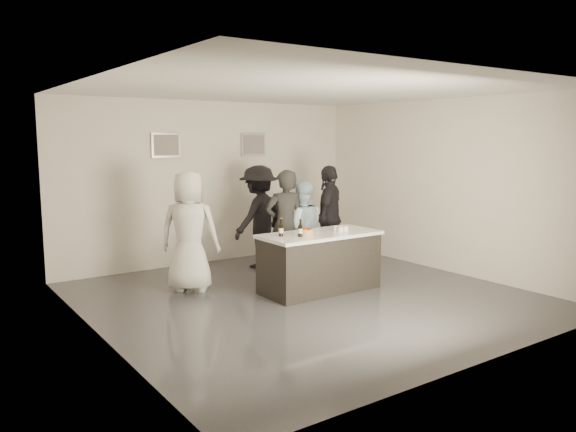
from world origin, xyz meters
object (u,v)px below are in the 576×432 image
object	(u,v)px
cake	(306,232)
person_guest_right	(329,217)
bar_counter	(320,262)
person_main_black	(285,226)
person_guest_left	(189,231)
beer_bottle_a	(281,227)
beer_bottle_b	(300,228)
person_main_blue	(302,229)
person_guest_back	(259,217)

from	to	relation	value
cake	person_guest_right	size ratio (longest dim) A/B	0.13
bar_counter	cake	xyz separation A→B (m)	(-0.27, 0.00, 0.49)
person_main_black	person_guest_left	size ratio (longest dim) A/B	0.98
beer_bottle_a	beer_bottle_b	bearing A→B (deg)	-41.98
beer_bottle_a	person_guest_left	distance (m)	1.44
person_guest_left	bar_counter	bearing A→B (deg)	-174.37
beer_bottle_a	person_guest_left	size ratio (longest dim) A/B	0.14
cake	person_guest_left	xyz separation A→B (m)	(-1.35, 1.15, -0.01)
beer_bottle_a	person_main_blue	bearing A→B (deg)	39.36
person_guest_right	bar_counter	bearing A→B (deg)	9.18
beer_bottle_b	person_guest_left	distance (m)	1.72
person_guest_right	person_guest_back	size ratio (longest dim) A/B	1.00
cake	beer_bottle_a	world-z (taller)	beer_bottle_a
person_main_blue	person_main_black	bearing A→B (deg)	30.45
person_guest_back	person_guest_left	bearing A→B (deg)	2.88
beer_bottle_b	person_main_black	world-z (taller)	person_main_black
cake	beer_bottle_a	distance (m)	0.40
bar_counter	person_guest_left	distance (m)	2.04
cake	person_guest_back	xyz separation A→B (m)	(0.37, 1.90, -0.02)
bar_counter	person_guest_right	bearing A→B (deg)	45.75
person_guest_right	person_guest_back	xyz separation A→B (m)	(-1.01, 0.77, -0.00)
person_guest_left	person_main_black	bearing A→B (deg)	-151.85
bar_counter	beer_bottle_b	size ratio (longest dim) A/B	7.15
beer_bottle_a	person_main_black	xyz separation A→B (m)	(0.56, 0.71, -0.12)
person_main_black	person_guest_back	size ratio (longest dim) A/B	0.99
person_guest_right	cake	bearing A→B (deg)	2.90
bar_counter	person_guest_left	xyz separation A→B (m)	(-1.62, 1.15, 0.48)
cake	person_guest_left	world-z (taller)	person_guest_left
cake	beer_bottle_a	size ratio (longest dim) A/B	0.91
cake	person_main_black	size ratio (longest dim) A/B	0.13
bar_counter	person_main_black	distance (m)	0.93
person_guest_left	beer_bottle_a	bearing A→B (deg)	173.29
cake	beer_bottle_b	world-z (taller)	beer_bottle_b
bar_counter	person_main_blue	distance (m)	0.97
person_guest_left	person_guest_back	bearing A→B (deg)	-115.34
bar_counter	person_guest_right	size ratio (longest dim) A/B	1.01
person_main_black	person_guest_back	distance (m)	1.11
cake	beer_bottle_b	distance (m)	0.22
person_main_black	person_guest_left	world-z (taller)	person_guest_left
person_main_blue	person_guest_left	distance (m)	1.92
beer_bottle_a	person_main_blue	xyz separation A→B (m)	(0.93, 0.76, -0.22)
beer_bottle_a	beer_bottle_b	size ratio (longest dim) A/B	1.00
beer_bottle_a	person_main_blue	size ratio (longest dim) A/B	0.16
person_main_blue	person_guest_left	size ratio (longest dim) A/B	0.88
person_main_black	person_main_blue	distance (m)	0.39
cake	beer_bottle_b	size ratio (longest dim) A/B	0.91
person_main_blue	person_guest_right	xyz separation A→B (m)	(0.82, 0.28, 0.11)
person_main_black	person_main_blue	bearing A→B (deg)	-156.77
person_guest_back	person_main_black	bearing A→B (deg)	59.53
person_main_black	person_main_blue	size ratio (longest dim) A/B	1.12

